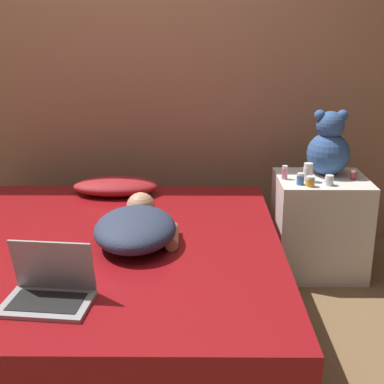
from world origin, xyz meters
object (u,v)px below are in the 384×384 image
at_px(pillow, 116,186).
at_px(person_lying, 137,227).
at_px(bottle_amber, 310,181).
at_px(teddy_bear, 329,147).
at_px(bottle_white, 308,173).
at_px(bottle_clear, 329,180).
at_px(laptop, 49,289).
at_px(bottle_blue, 300,179).
at_px(bottle_red, 353,175).
at_px(bottle_pink, 285,173).

xyz_separation_m(pillow, person_lying, (0.21, -0.73, 0.03)).
bearing_deg(bottle_amber, teddy_bear, 58.58).
bearing_deg(bottle_white, bottle_clear, -34.64).
bearing_deg(laptop, bottle_blue, 49.96).
bearing_deg(bottle_white, bottle_red, 8.57).
bearing_deg(bottle_white, teddy_bear, 45.72).
xyz_separation_m(bottle_red, bottle_pink, (-0.40, 0.01, 0.01)).
height_order(pillow, bottle_blue, bottle_blue).
height_order(pillow, bottle_amber, bottle_amber).
distance_m(teddy_bear, bottle_clear, 0.26).
relative_size(teddy_bear, bottle_red, 6.68).
bearing_deg(bottle_red, bottle_clear, -145.51).
height_order(bottle_blue, bottle_clear, bottle_blue).
distance_m(laptop, bottle_blue, 1.58).
relative_size(laptop, bottle_pink, 4.28).
height_order(bottle_amber, bottle_clear, bottle_amber).
height_order(person_lying, bottle_clear, bottle_clear).
relative_size(bottle_white, bottle_pink, 1.34).
bearing_deg(pillow, teddy_bear, 0.11).
relative_size(laptop, bottle_white, 3.20).
relative_size(bottle_pink, bottle_clear, 1.40).
distance_m(pillow, bottle_blue, 1.10).
bearing_deg(pillow, bottle_blue, -10.99).
xyz_separation_m(person_lying, bottle_clear, (1.03, 0.51, 0.08)).
xyz_separation_m(pillow, bottle_pink, (1.00, -0.10, 0.12)).
xyz_separation_m(pillow, teddy_bear, (1.27, 0.00, 0.25)).
bearing_deg(laptop, pillow, 93.25).
bearing_deg(person_lying, bottle_pink, 37.48).
distance_m(teddy_bear, bottle_red, 0.22).
xyz_separation_m(person_lying, laptop, (-0.27, -0.57, -0.02)).
xyz_separation_m(teddy_bear, bottle_red, (0.13, -0.11, -0.14)).
height_order(pillow, person_lying, person_lying).
bearing_deg(bottle_white, laptop, -135.65).
relative_size(person_lying, bottle_pink, 8.14).
height_order(person_lying, bottle_pink, bottle_pink).
xyz_separation_m(teddy_bear, bottle_amber, (-0.15, -0.25, -0.14)).
bearing_deg(teddy_bear, bottle_blue, -133.20).
bearing_deg(bottle_white, bottle_pink, 159.77).
bearing_deg(person_lying, teddy_bear, 33.58).
relative_size(bottle_red, bottle_blue, 0.87).
height_order(person_lying, bottle_white, bottle_white).
height_order(pillow, bottle_clear, bottle_clear).
bearing_deg(bottle_clear, bottle_blue, 176.49).
bearing_deg(teddy_bear, laptop, -135.50).
distance_m(bottle_amber, bottle_clear, 0.11).
height_order(bottle_white, bottle_clear, bottle_white).
relative_size(bottle_amber, bottle_clear, 1.02).
xyz_separation_m(person_lying, bottle_amber, (0.91, 0.49, 0.08)).
relative_size(pillow, bottle_red, 8.83).
bearing_deg(pillow, bottle_pink, -5.65).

